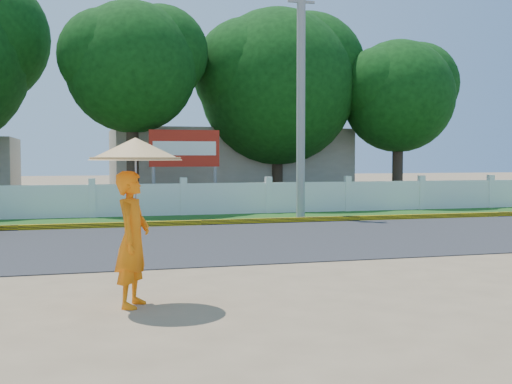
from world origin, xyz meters
TOP-DOWN VIEW (x-y plane):
  - ground at (0.00, 0.00)m, footprint 120.00×120.00m
  - road at (0.00, 4.50)m, footprint 60.00×7.00m
  - grass_verge at (0.00, 9.75)m, footprint 60.00×3.50m
  - curb at (0.00, 8.05)m, footprint 40.00×0.18m
  - fence at (0.00, 11.20)m, footprint 40.00×0.10m
  - building_near at (3.00, 18.00)m, footprint 10.00×6.00m
  - utility_pole at (3.57, 9.43)m, footprint 0.28×0.28m
  - monk_with_parasol at (-2.70, -1.68)m, footprint 1.24×1.24m
  - billboard at (0.22, 12.30)m, footprint 2.50×0.13m
  - tree_row at (-2.89, 14.50)m, footprint 27.13×7.61m

SIDE VIEW (x-z plane):
  - ground at x=0.00m, z-range 0.00..0.00m
  - road at x=0.00m, z-range 0.00..0.02m
  - grass_verge at x=0.00m, z-range 0.00..0.03m
  - curb at x=0.00m, z-range 0.00..0.16m
  - fence at x=0.00m, z-range 0.00..1.10m
  - monk_with_parasol at x=-2.70m, z-range 0.34..2.60m
  - building_near at x=3.00m, z-range 0.00..3.20m
  - billboard at x=0.22m, z-range 0.67..3.62m
  - utility_pole at x=3.57m, z-range 0.00..7.78m
  - tree_row at x=-2.89m, z-range 0.58..9.50m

